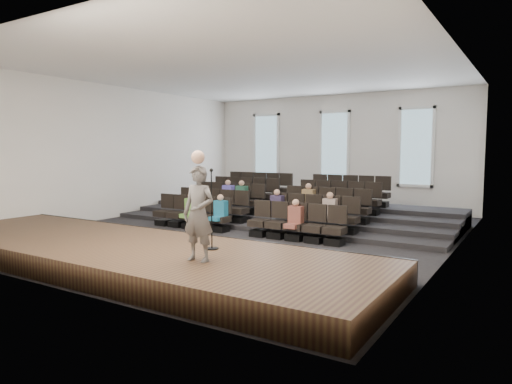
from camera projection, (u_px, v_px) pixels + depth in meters
ground at (250, 231)px, 14.53m from camera, size 14.00×14.00×0.00m
ceiling at (249, 71)px, 14.07m from camera, size 12.00×14.00×0.02m
wall_back at (335, 152)px, 20.24m from camera, size 12.00×0.04×5.00m
wall_front at (43, 154)px, 8.37m from camera, size 12.00×0.04×5.00m
wall_left at (118, 152)px, 17.47m from camera, size 0.04×14.00×5.00m
wall_right at (457, 153)px, 11.13m from camera, size 0.04×14.00×5.00m
stage at (127, 254)px, 10.20m from camera, size 11.80×3.60×0.50m
stage_lip at (180, 241)px, 11.69m from camera, size 11.80×0.06×0.52m
risers at (295, 213)px, 17.19m from camera, size 11.80×4.80×0.60m
seating_rows at (274, 205)px, 15.77m from camera, size 6.80×4.70×1.67m
windows at (334, 147)px, 20.16m from camera, size 8.44×0.10×3.24m
audience at (252, 203)px, 14.95m from camera, size 5.45×2.64×1.10m
speaker at (199, 214)px, 8.47m from camera, size 0.68×0.47×1.79m
mic_stand at (212, 225)px, 9.53m from camera, size 0.28×0.28×1.70m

